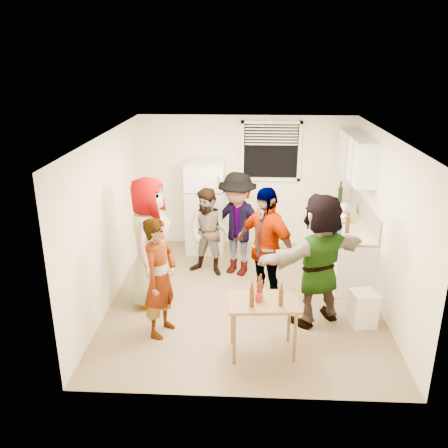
# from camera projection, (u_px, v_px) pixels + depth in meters

# --- Properties ---
(room) EXTENTS (4.00, 4.50, 2.50)m
(room) POSITION_uv_depth(u_px,v_px,m) (244.00, 298.00, 7.33)
(room) COLOR white
(room) RESTS_ON ground
(window) EXTENTS (1.12, 0.10, 1.06)m
(window) POSITION_uv_depth(u_px,v_px,m) (271.00, 151.00, 8.75)
(window) COLOR white
(window) RESTS_ON room
(refrigerator) EXTENTS (0.70, 0.70, 1.70)m
(refrigerator) POSITION_uv_depth(u_px,v_px,m) (205.00, 207.00, 8.84)
(refrigerator) COLOR white
(refrigerator) RESTS_ON ground
(counter_lower) EXTENTS (0.60, 2.20, 0.86)m
(counter_lower) POSITION_uv_depth(u_px,v_px,m) (343.00, 245.00, 8.18)
(counter_lower) COLOR white
(counter_lower) RESTS_ON ground
(countertop) EXTENTS (0.64, 2.22, 0.04)m
(countertop) POSITION_uv_depth(u_px,v_px,m) (346.00, 221.00, 8.03)
(countertop) COLOR beige
(countertop) RESTS_ON counter_lower
(backsplash) EXTENTS (0.03, 2.20, 0.36)m
(backsplash) POSITION_uv_depth(u_px,v_px,m) (364.00, 210.00, 7.94)
(backsplash) COLOR beige
(backsplash) RESTS_ON countertop
(upper_cabinets) EXTENTS (0.34, 1.60, 0.70)m
(upper_cabinets) POSITION_uv_depth(u_px,v_px,m) (357.00, 156.00, 7.84)
(upper_cabinets) COLOR white
(upper_cabinets) RESTS_ON room
(kettle) EXTENTS (0.28, 0.24, 0.22)m
(kettle) POSITION_uv_depth(u_px,v_px,m) (344.00, 223.00, 7.89)
(kettle) COLOR silver
(kettle) RESTS_ON countertop
(paper_towel) EXTENTS (0.12, 0.12, 0.25)m
(paper_towel) POSITION_uv_depth(u_px,v_px,m) (343.00, 217.00, 8.13)
(paper_towel) COLOR white
(paper_towel) RESTS_ON countertop
(wine_bottle) EXTENTS (0.08, 0.08, 0.32)m
(wine_bottle) POSITION_uv_depth(u_px,v_px,m) (339.00, 204.00, 8.85)
(wine_bottle) COLOR black
(wine_bottle) RESTS_ON countertop
(beer_bottle_counter) EXTENTS (0.07, 0.07, 0.25)m
(beer_bottle_counter) POSITION_uv_depth(u_px,v_px,m) (347.00, 233.00, 7.45)
(beer_bottle_counter) COLOR #47230C
(beer_bottle_counter) RESTS_ON countertop
(blue_cup) EXTENTS (0.09, 0.09, 0.12)m
(blue_cup) POSITION_uv_depth(u_px,v_px,m) (338.00, 235.00, 7.34)
(blue_cup) COLOR blue
(blue_cup) RESTS_ON countertop
(picture_frame) EXTENTS (0.02, 0.19, 0.15)m
(picture_frame) POSITION_uv_depth(u_px,v_px,m) (355.00, 209.00, 8.32)
(picture_frame) COLOR gold
(picture_frame) RESTS_ON countertop
(trash_bin) EXTENTS (0.38, 0.38, 0.49)m
(trash_bin) POSITION_uv_depth(u_px,v_px,m) (363.00, 308.00, 6.54)
(trash_bin) COLOR white
(trash_bin) RESTS_ON ground
(serving_table) EXTENTS (0.91, 0.65, 0.73)m
(serving_table) POSITION_uv_depth(u_px,v_px,m) (262.00, 352.00, 6.00)
(serving_table) COLOR brown
(serving_table) RESTS_ON ground
(beer_bottle_table) EXTENTS (0.06, 0.06, 0.21)m
(beer_bottle_table) POSITION_uv_depth(u_px,v_px,m) (281.00, 305.00, 5.65)
(beer_bottle_table) COLOR #47230C
(beer_bottle_table) RESTS_ON serving_table
(red_cup) EXTENTS (0.08, 0.08, 0.11)m
(red_cup) POSITION_uv_depth(u_px,v_px,m) (258.00, 301.00, 5.75)
(red_cup) COLOR #B51828
(red_cup) RESTS_ON serving_table
(guest_grey) EXTENTS (2.05, 1.18, 0.62)m
(guest_grey) POSITION_uv_depth(u_px,v_px,m) (153.00, 301.00, 7.22)
(guest_grey) COLOR gray
(guest_grey) RESTS_ON ground
(guest_stripe) EXTENTS (1.74, 1.13, 0.39)m
(guest_stripe) POSITION_uv_depth(u_px,v_px,m) (163.00, 332.00, 6.43)
(guest_stripe) COLOR #141933
(guest_stripe) RESTS_ON ground
(guest_back_left) EXTENTS (1.19, 1.66, 0.57)m
(guest_back_left) POSITION_uv_depth(u_px,v_px,m) (209.00, 273.00, 8.13)
(guest_back_left) COLOR brown
(guest_back_left) RESTS_ON ground
(guest_back_right) EXTENTS (1.77, 2.08, 0.66)m
(guest_back_right) POSITION_uv_depth(u_px,v_px,m) (237.00, 272.00, 8.16)
(guest_back_right) COLOR #46464B
(guest_back_right) RESTS_ON ground
(guest_black) EXTENTS (2.04, 2.07, 0.45)m
(guest_black) POSITION_uv_depth(u_px,v_px,m) (263.00, 304.00, 7.13)
(guest_black) COLOR black
(guest_black) RESTS_ON ground
(guest_orange) EXTENTS (2.45, 2.50, 0.55)m
(guest_orange) POSITION_uv_depth(u_px,v_px,m) (315.00, 320.00, 6.71)
(guest_orange) COLOR #D3613D
(guest_orange) RESTS_ON ground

